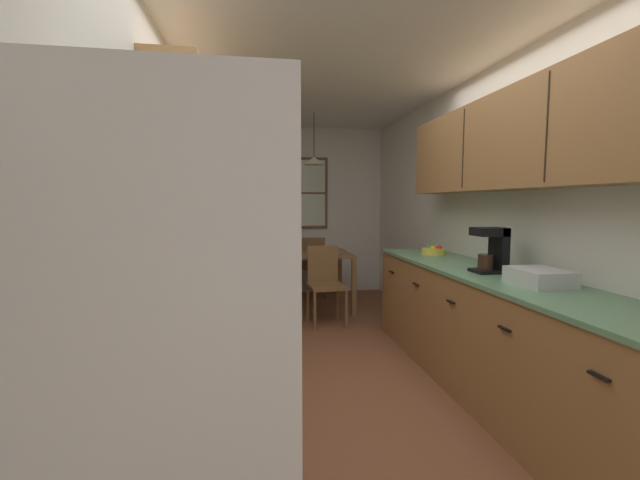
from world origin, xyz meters
TOP-DOWN VIEW (x-y plane):
  - ground_plane at (0.00, 1.00)m, footprint 12.00×12.00m
  - wall_left at (-1.35, 1.00)m, footprint 0.10×9.00m
  - wall_right at (1.35, 1.00)m, footprint 0.10×9.00m
  - wall_back at (0.00, 3.65)m, footprint 4.40×0.10m
  - ceiling_slab at (0.00, 1.00)m, footprint 4.40×9.00m
  - refrigerator at (-0.94, -1.18)m, footprint 0.75×0.81m
  - stove_range at (-0.99, -0.46)m, footprint 0.66×0.59m
  - microwave_over_range at (-1.11, -0.46)m, footprint 0.39×0.57m
  - counter_left at (-1.00, 0.72)m, footprint 0.64×1.78m
  - upper_cabinets_left at (-1.14, 0.67)m, footprint 0.33×1.86m
  - counter_right at (1.00, 0.06)m, footprint 0.64×3.16m
  - upper_cabinets_right at (1.14, 0.01)m, footprint 0.33×2.84m
  - dining_table at (0.08, 2.61)m, footprint 0.93×0.90m
  - dining_chair_near at (0.11, 1.96)m, footprint 0.43×0.43m
  - dining_chair_far at (0.16, 3.27)m, footprint 0.45×0.45m
  - pendant_light at (0.08, 2.61)m, footprint 0.28×0.28m
  - back_window at (0.08, 3.58)m, footprint 0.71×0.05m
  - trash_bin at (-0.70, 2.05)m, footprint 0.32×0.32m
  - storage_canister at (-1.00, 0.08)m, footprint 0.13×0.13m
  - dish_towel at (-0.64, -0.32)m, footprint 0.02×0.16m
  - coffee_maker at (1.01, 0.08)m, footprint 0.22×0.18m
  - fruit_bowl at (1.05, 1.11)m, footprint 0.23×0.23m
  - dish_rack at (1.04, -0.38)m, footprint 0.28×0.34m
  - table_serving_bowl at (0.09, 2.63)m, footprint 0.21×0.21m

SIDE VIEW (x-z plane):
  - ground_plane at x=0.00m, z-range 0.00..0.00m
  - trash_bin at x=-0.70m, z-range 0.00..0.64m
  - counter_right at x=1.00m, z-range 0.00..0.90m
  - counter_left at x=-1.00m, z-range 0.00..0.90m
  - stove_range at x=-0.99m, z-range -0.08..1.02m
  - dish_towel at x=-0.64m, z-range 0.38..0.62m
  - dining_chair_near at x=0.11m, z-range 0.05..0.95m
  - dining_chair_far at x=0.16m, z-range 0.05..0.95m
  - dining_table at x=0.08m, z-range 0.26..1.02m
  - table_serving_bowl at x=0.09m, z-range 0.75..0.81m
  - refrigerator at x=-0.94m, z-range 0.00..1.74m
  - fruit_bowl at x=1.05m, z-range 0.89..0.98m
  - dish_rack at x=1.04m, z-range 0.90..1.00m
  - storage_canister at x=-1.00m, z-range 0.90..1.07m
  - coffee_maker at x=1.01m, z-range 0.91..1.24m
  - wall_left at x=-1.35m, z-range 0.00..2.55m
  - wall_right at x=1.35m, z-range 0.00..2.55m
  - wall_back at x=0.00m, z-range 0.00..2.55m
  - back_window at x=0.08m, z-range 1.01..2.09m
  - microwave_over_range at x=-1.11m, z-range 1.50..1.84m
  - upper_cabinets_right at x=1.14m, z-range 1.50..2.18m
  - upper_cabinets_left at x=-1.14m, z-range 1.52..2.24m
  - pendant_light at x=0.08m, z-range 1.62..2.27m
  - ceiling_slab at x=0.00m, z-range 2.55..2.63m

